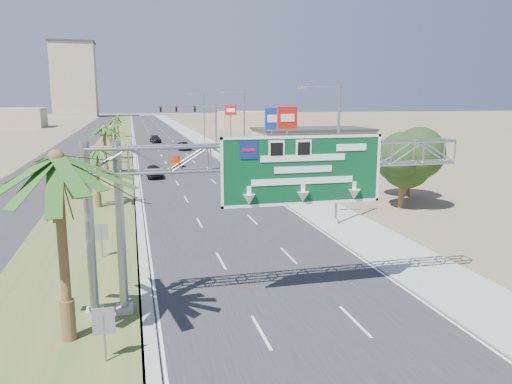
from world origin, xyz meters
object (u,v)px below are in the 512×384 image
object	(u,v)px
sign_gantry	(265,169)
pole_sign_blue	(272,121)
palm_near	(56,160)
car_far	(155,139)
car_mid_lane	(174,162)
pole_sign_red_far	(231,113)
car_right_lane	(184,146)
store_building	(312,142)
pole_sign_red_near	(287,122)
signal_mast	(204,124)
car_left_lane	(154,171)

from	to	relation	value
sign_gantry	pole_sign_blue	distance (m)	50.58
palm_near	car_far	xyz separation A→B (m)	(7.42, 86.08, -6.22)
car_mid_lane	pole_sign_red_far	xyz separation A→B (m)	(12.70, 25.84, 5.50)
sign_gantry	car_right_lane	distance (m)	68.56
store_building	car_far	size ratio (longest dim) A/B	3.69
sign_gantry	pole_sign_red_near	world-z (taller)	pole_sign_red_near
store_building	pole_sign_blue	world-z (taller)	pole_sign_blue
car_mid_lane	car_far	size ratio (longest dim) A/B	0.95
car_right_lane	car_far	xyz separation A→B (m)	(-4.18, 15.89, 0.03)
signal_mast	pole_sign_red_far	bearing A→B (deg)	54.58
signal_mast	car_left_lane	world-z (taller)	signal_mast
car_right_lane	pole_sign_red_far	bearing A→B (deg)	11.74
car_mid_lane	pole_sign_red_far	distance (m)	29.31
signal_mast	pole_sign_blue	bearing A→B (deg)	-59.82
pole_sign_blue	sign_gantry	bearing A→B (deg)	-106.14
car_right_lane	pole_sign_red_near	distance (m)	37.20
car_left_lane	pole_sign_red_far	bearing A→B (deg)	63.44
signal_mast	car_mid_lane	xyz separation A→B (m)	(-6.46, -17.06, -4.09)
sign_gantry	pole_sign_blue	bearing A→B (deg)	73.86
palm_near	pole_sign_blue	bearing A→B (deg)	66.28
car_mid_lane	pole_sign_red_near	distance (m)	17.99
sign_gantry	car_left_lane	xyz separation A→B (m)	(-3.13, 37.46, -5.31)
car_right_lane	car_far	distance (m)	16.43
signal_mast	store_building	xyz separation A→B (m)	(16.83, -5.97, -2.85)
signal_mast	pole_sign_blue	xyz separation A→B (m)	(7.83, -13.46, 1.00)
pole_sign_blue	store_building	bearing A→B (deg)	39.75
signal_mast	pole_sign_blue	size ratio (longest dim) A/B	1.30
signal_mast	store_building	bearing A→B (deg)	-19.54
pole_sign_red_near	car_right_lane	bearing A→B (deg)	102.20
pole_sign_red_near	pole_sign_red_far	xyz separation A→B (m)	(1.25, 38.47, -0.22)
sign_gantry	pole_sign_red_far	distance (m)	71.91
sign_gantry	car_far	size ratio (longest dim) A/B	3.44
store_building	car_mid_lane	bearing A→B (deg)	-154.54
sign_gantry	car_right_lane	xyz separation A→B (m)	(3.46, 68.27, -5.38)
palm_near	pole_sign_red_near	size ratio (longest dim) A/B	1.00
signal_mast	pole_sign_red_near	xyz separation A→B (m)	(4.99, -29.70, 1.63)
store_building	car_far	distance (m)	36.82
pole_sign_red_near	pole_sign_blue	xyz separation A→B (m)	(2.84, 16.24, -0.63)
pole_sign_red_near	pole_sign_blue	bearing A→B (deg)	80.08
signal_mast	pole_sign_red_far	xyz separation A→B (m)	(6.24, 8.77, 1.41)
signal_mast	car_far	world-z (taller)	signal_mast
sign_gantry	signal_mast	world-z (taller)	signal_mast
pole_sign_red_near	signal_mast	bearing A→B (deg)	99.53
sign_gantry	car_right_lane	world-z (taller)	sign_gantry
store_building	car_right_lane	xyz separation A→B (m)	(-19.60, 12.19, -1.32)
pole_sign_red_near	pole_sign_blue	world-z (taller)	pole_sign_red_near
car_far	sign_gantry	bearing A→B (deg)	-93.87
car_far	signal_mast	bearing A→B (deg)	-76.90
car_mid_lane	car_right_lane	bearing A→B (deg)	84.30
store_building	car_left_lane	distance (m)	32.15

